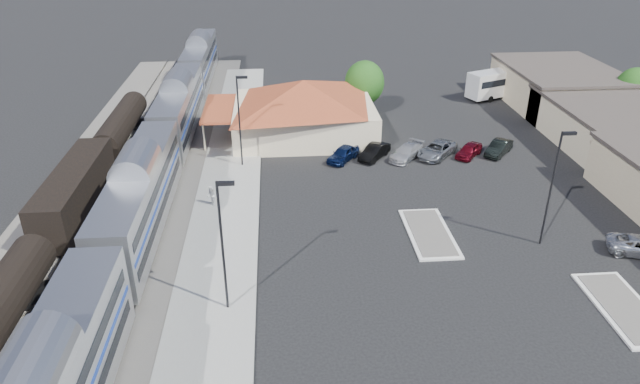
{
  "coord_description": "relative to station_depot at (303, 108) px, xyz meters",
  "views": [
    {
      "loc": [
        -7.5,
        -35.18,
        22.96
      ],
      "look_at": [
        -4.32,
        4.38,
        2.8
      ],
      "focal_mm": 32.0,
      "sensor_mm": 36.0,
      "label": 1
    }
  ],
  "objects": [
    {
      "name": "ground",
      "position": [
        4.56,
        -24.0,
        -3.13
      ],
      "size": [
        280.0,
        280.0,
        0.0
      ],
      "primitive_type": "plane",
      "color": "black",
      "rests_on": "ground"
    },
    {
      "name": "railbed",
      "position": [
        -16.44,
        -16.0,
        -3.07
      ],
      "size": [
        16.0,
        100.0,
        0.12
      ],
      "primitive_type": "cube",
      "color": "#4C4944",
      "rests_on": "ground"
    },
    {
      "name": "platform",
      "position": [
        -7.44,
        -18.0,
        -3.04
      ],
      "size": [
        5.5,
        92.0,
        0.18
      ],
      "primitive_type": "cube",
      "color": "gray",
      "rests_on": "ground"
    },
    {
      "name": "passenger_train",
      "position": [
        -13.44,
        -19.87,
        -0.26
      ],
      "size": [
        3.0,
        104.0,
        5.55
      ],
      "color": "silver",
      "rests_on": "ground"
    },
    {
      "name": "freight_cars",
      "position": [
        -19.44,
        -16.54,
        -1.21
      ],
      "size": [
        2.8,
        46.0,
        4.0
      ],
      "color": "black",
      "rests_on": "ground"
    },
    {
      "name": "station_depot",
      "position": [
        0.0,
        0.0,
        0.0
      ],
      "size": [
        18.35,
        12.24,
        6.2
      ],
      "color": "beige",
      "rests_on": "ground"
    },
    {
      "name": "buildings_east",
      "position": [
        32.56,
        -9.72,
        -0.86
      ],
      "size": [
        14.4,
        51.4,
        4.8
      ],
      "color": "#C6B28C",
      "rests_on": "ground"
    },
    {
      "name": "traffic_island_south",
      "position": [
        8.56,
        -22.0,
        -3.03
      ],
      "size": [
        3.3,
        7.5,
        0.21
      ],
      "color": "silver",
      "rests_on": "ground"
    },
    {
      "name": "traffic_island_north",
      "position": [
        18.56,
        -32.0,
        -3.03
      ],
      "size": [
        3.3,
        7.5,
        0.21
      ],
      "color": "silver",
      "rests_on": "ground"
    },
    {
      "name": "lamp_plat_s",
      "position": [
        -6.34,
        -30.0,
        2.21
      ],
      "size": [
        1.08,
        0.25,
        9.0
      ],
      "color": "black",
      "rests_on": "ground"
    },
    {
      "name": "lamp_plat_n",
      "position": [
        -6.34,
        -8.0,
        2.21
      ],
      "size": [
        1.08,
        0.25,
        9.0
      ],
      "color": "black",
      "rests_on": "ground"
    },
    {
      "name": "lamp_lot",
      "position": [
        16.66,
        -24.0,
        2.21
      ],
      "size": [
        1.08,
        0.25,
        9.0
      ],
      "color": "black",
      "rests_on": "ground"
    },
    {
      "name": "tree_east_c",
      "position": [
        38.56,
        2.0,
        0.63
      ],
      "size": [
        4.41,
        4.41,
        6.21
      ],
      "color": "#382314",
      "rests_on": "ground"
    },
    {
      "name": "tree_depot",
      "position": [
        7.56,
        6.0,
        0.89
      ],
      "size": [
        4.71,
        4.71,
        6.63
      ],
      "color": "#382314",
      "rests_on": "ground"
    },
    {
      "name": "coach_bus",
      "position": [
        27.29,
        12.0,
        -1.03
      ],
      "size": [
        11.41,
        6.67,
        3.64
      ],
      "rotation": [
        0.0,
        0.0,
        1.97
      ],
      "color": "white",
      "rests_on": "ground"
    },
    {
      "name": "person_b",
      "position": [
        -8.66,
        -16.12,
        -2.09
      ],
      "size": [
        0.93,
        1.03,
        1.71
      ],
      "primitive_type": "imported",
      "rotation": [
        0.0,
        0.0,
        -1.15
      ],
      "color": "silver",
      "rests_on": "platform"
    },
    {
      "name": "parked_car_a",
      "position": [
        3.53,
        -7.37,
        -2.4
      ],
      "size": [
        3.95,
        4.46,
        1.46
      ],
      "primitive_type": "imported",
      "rotation": [
        0.0,
        0.0,
        -0.64
      ],
      "color": "#0D1B45",
      "rests_on": "ground"
    },
    {
      "name": "parked_car_b",
      "position": [
        6.73,
        -7.07,
        -2.42
      ],
      "size": [
        3.84,
        4.37,
        1.43
      ],
      "primitive_type": "imported",
      "rotation": [
        0.0,
        0.0,
        -0.65
      ],
      "color": "black",
      "rests_on": "ground"
    },
    {
      "name": "parked_car_c",
      "position": [
        9.93,
        -7.37,
        -2.43
      ],
      "size": [
        4.59,
        4.93,
        1.39
      ],
      "primitive_type": "imported",
      "rotation": [
        0.0,
        0.0,
        -0.7
      ],
      "color": "silver",
      "rests_on": "ground"
    },
    {
      "name": "parked_car_d",
      "position": [
        13.13,
        -7.07,
        -2.41
      ],
      "size": [
        5.28,
        5.49,
        1.45
      ],
      "primitive_type": "imported",
      "rotation": [
        0.0,
        0.0,
        -0.73
      ],
      "color": "gray",
      "rests_on": "ground"
    },
    {
      "name": "parked_car_e",
      "position": [
        16.33,
        -7.37,
        -2.46
      ],
      "size": [
        3.77,
        3.99,
        1.34
      ],
      "primitive_type": "imported",
      "rotation": [
        0.0,
        0.0,
        -0.72
      ],
      "color": "maroon",
      "rests_on": "ground"
    },
    {
      "name": "parked_car_f",
      "position": [
        19.53,
        -7.07,
        -2.42
      ],
      "size": [
        3.96,
        4.28,
        1.43
      ],
      "primitive_type": "imported",
      "rotation": [
        0.0,
        0.0,
        -0.71
      ],
      "color": "black",
      "rests_on": "ground"
    }
  ]
}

